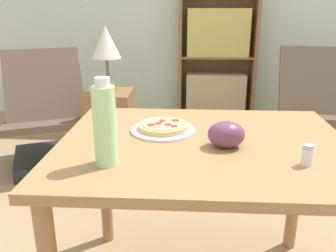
# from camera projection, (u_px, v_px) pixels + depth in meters

# --- Properties ---
(dining_table) EXTENTS (1.10, 0.86, 0.73)m
(dining_table) POSITION_uv_depth(u_px,v_px,m) (203.00, 166.00, 1.38)
(dining_table) COLOR #A37549
(dining_table) RESTS_ON ground_plane
(pizza_on_plate) EXTENTS (0.26, 0.26, 0.04)m
(pizza_on_plate) POSITION_uv_depth(u_px,v_px,m) (163.00, 128.00, 1.45)
(pizza_on_plate) COLOR white
(pizza_on_plate) RESTS_ON dining_table
(grape_bunch) EXTENTS (0.14, 0.10, 0.10)m
(grape_bunch) POSITION_uv_depth(u_px,v_px,m) (226.00, 135.00, 1.28)
(grape_bunch) COLOR #6B3856
(grape_bunch) RESTS_ON dining_table
(drink_bottle) EXTENTS (0.07, 0.07, 0.28)m
(drink_bottle) POSITION_uv_depth(u_px,v_px,m) (105.00, 125.00, 1.11)
(drink_bottle) COLOR #B7EAA3
(drink_bottle) RESTS_ON dining_table
(salt_shaker) EXTENTS (0.04, 0.04, 0.07)m
(salt_shaker) POSITION_uv_depth(u_px,v_px,m) (307.00, 155.00, 1.13)
(salt_shaker) COLOR white
(salt_shaker) RESTS_ON dining_table
(lounge_chair_near) EXTENTS (0.82, 0.94, 0.88)m
(lounge_chair_near) POSITION_uv_depth(u_px,v_px,m) (48.00, 129.00, 2.82)
(lounge_chair_near) COLOR black
(lounge_chair_near) RESTS_ON ground_plane
(lounge_chair_far) EXTENTS (0.69, 0.83, 0.88)m
(lounge_chair_far) POSITION_uv_depth(u_px,v_px,m) (316.00, 123.00, 2.97)
(lounge_chair_far) COLOR black
(lounge_chair_far) RESTS_ON ground_plane
(bookshelf) EXTENTS (0.82, 0.28, 1.39)m
(bookshelf) POSITION_uv_depth(u_px,v_px,m) (217.00, 62.00, 3.81)
(bookshelf) COLOR brown
(bookshelf) RESTS_ON ground_plane
(side_table) EXTENTS (0.34, 0.34, 0.61)m
(side_table) POSITION_uv_depth(u_px,v_px,m) (111.00, 129.00, 2.76)
(side_table) COLOR brown
(side_table) RESTS_ON ground_plane
(table_lamp) EXTENTS (0.21, 0.21, 0.48)m
(table_lamp) POSITION_uv_depth(u_px,v_px,m) (106.00, 45.00, 2.55)
(table_lamp) COLOR #665B51
(table_lamp) RESTS_ON side_table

